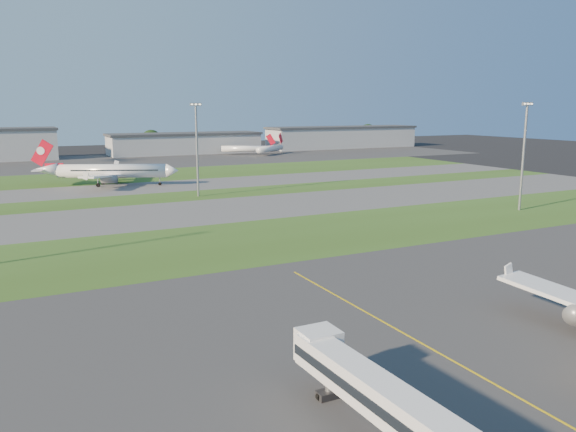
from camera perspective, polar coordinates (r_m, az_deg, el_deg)
ground at (r=58.90m, az=10.06°, el=-13.83°), size 700.00×700.00×0.00m
apron_near at (r=58.90m, az=10.06°, el=-13.82°), size 300.00×70.00×0.01m
grass_strip_a at (r=102.92m, az=-7.49°, el=-2.92°), size 300.00×34.00×0.01m
taxiway_a at (r=133.86m, az=-12.18°, el=0.15°), size 300.00×32.00×0.01m
grass_strip_b at (r=157.85m, az=-14.50°, el=1.67°), size 300.00×18.00×0.01m
taxiway_b at (r=179.20m, az=-16.02°, el=2.66°), size 300.00×26.00×0.01m
grass_strip_c at (r=211.47m, az=-17.72°, el=3.78°), size 300.00×40.00×0.01m
apron_far at (r=270.59m, az=-19.79°, el=5.11°), size 400.00×80.00×0.01m
yellow_line at (r=61.81m, az=13.88°, el=-12.76°), size 0.25×60.00×0.02m
jet_bridge at (r=41.03m, az=12.06°, el=-19.31°), size 4.20×26.90×6.20m
airliner_taxiing at (r=187.35m, az=-17.51°, el=4.35°), size 39.50×33.64×13.19m
mini_jet_near at (r=298.73m, az=-1.81°, el=6.87°), size 23.47×19.16×9.48m
mini_jet_far at (r=299.00m, az=-4.23°, el=6.85°), size 26.67×13.83×9.48m
light_mast_centre at (r=158.14m, az=-9.24°, el=7.29°), size 3.20×0.70×25.80m
light_mast_east at (r=145.79m, az=22.84°, el=6.28°), size 3.20×0.70×25.80m
hangar_east at (r=310.70m, az=-10.40°, el=7.29°), size 81.60×23.00×11.20m
hangar_far_east at (r=352.16m, az=5.55°, el=7.99°), size 96.90×23.00×13.20m
tree_mid_west at (r=309.32m, az=-24.52°, el=6.51°), size 9.90×9.90×10.80m
tree_mid_east at (r=320.33m, az=-13.72°, el=7.48°), size 11.55×11.55×12.60m
tree_east at (r=343.38m, az=-1.25°, el=7.89°), size 10.45×10.45×11.40m
tree_far_east at (r=381.99m, az=8.10°, el=8.29°), size 12.65×12.65×13.80m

